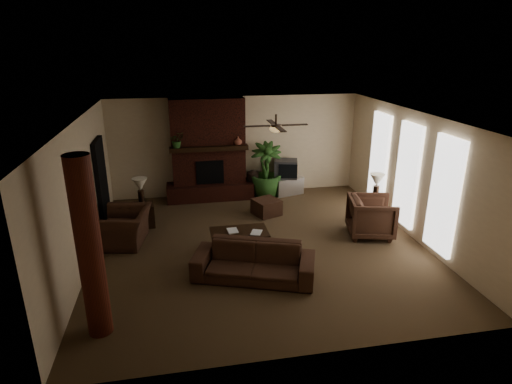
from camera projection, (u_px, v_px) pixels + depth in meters
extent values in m
plane|color=brown|center=(259.00, 245.00, 9.24)|extent=(7.00, 7.00, 0.00)
plane|color=silver|center=(260.00, 117.00, 8.30)|extent=(7.00, 7.00, 0.00)
plane|color=beige|center=(236.00, 146.00, 12.01)|extent=(7.00, 0.00, 7.00)
plane|color=beige|center=(311.00, 268.00, 5.53)|extent=(7.00, 0.00, 7.00)
plane|color=beige|center=(82.00, 195.00, 8.16)|extent=(0.00, 7.00, 7.00)
plane|color=beige|center=(414.00, 175.00, 9.38)|extent=(0.00, 7.00, 7.00)
cube|color=#411911|center=(208.00, 150.00, 11.64)|extent=(2.00, 0.50, 2.80)
cube|color=#411911|center=(210.00, 191.00, 11.94)|extent=(2.40, 0.70, 0.45)
cube|color=black|center=(210.00, 172.00, 11.59)|extent=(0.75, 0.04, 0.65)
cube|color=black|center=(209.00, 148.00, 11.35)|extent=(2.10, 0.28, 0.12)
cube|color=white|center=(379.00, 159.00, 10.87)|extent=(0.08, 0.85, 2.35)
cube|color=white|center=(407.00, 175.00, 9.57)|extent=(0.08, 0.85, 2.35)
cube|color=white|center=(444.00, 196.00, 8.28)|extent=(0.08, 0.85, 2.35)
cylinder|color=#582216|center=(89.00, 249.00, 6.03)|extent=(0.36, 0.36, 2.80)
cube|color=black|center=(102.00, 183.00, 9.95)|extent=(0.10, 1.00, 2.10)
cylinder|color=black|center=(276.00, 120.00, 8.69)|extent=(0.04, 0.04, 0.24)
cylinder|color=black|center=(276.00, 126.00, 8.73)|extent=(0.20, 0.20, 0.06)
ellipsoid|color=#F2BF72|center=(276.00, 129.00, 8.75)|extent=(0.26, 0.26, 0.14)
cube|color=black|center=(295.00, 125.00, 8.79)|extent=(0.55, 0.12, 0.01)
cube|color=black|center=(257.00, 126.00, 8.65)|extent=(0.55, 0.12, 0.01)
cube|color=black|center=(272.00, 122.00, 9.09)|extent=(0.12, 0.55, 0.01)
cube|color=black|center=(281.00, 129.00, 8.35)|extent=(0.12, 0.55, 0.01)
imported|color=#42291C|center=(254.00, 256.00, 7.84)|extent=(2.34, 1.38, 0.88)
imported|color=#42291C|center=(124.00, 222.00, 9.20)|extent=(0.94, 1.26, 1.01)
imported|color=#42291C|center=(371.00, 215.00, 9.57)|extent=(1.11, 1.15, 1.00)
cube|color=black|center=(239.00, 233.00, 8.91)|extent=(1.20, 0.70, 0.06)
cube|color=black|center=(217.00, 249.00, 8.66)|extent=(0.07, 0.07, 0.37)
cube|color=black|center=(265.00, 245.00, 8.84)|extent=(0.07, 0.07, 0.37)
cube|color=black|center=(215.00, 239.00, 9.13)|extent=(0.07, 0.07, 0.37)
cube|color=black|center=(260.00, 235.00, 9.30)|extent=(0.07, 0.07, 0.37)
cube|color=#42291C|center=(266.00, 207.00, 10.84)|extent=(0.78, 0.78, 0.40)
cube|color=silver|center=(287.00, 185.00, 12.32)|extent=(0.95, 0.72, 0.50)
cube|color=#363639|center=(286.00, 169.00, 12.14)|extent=(0.76, 0.65, 0.52)
cube|color=black|center=(288.00, 171.00, 11.90)|extent=(0.51, 0.16, 0.40)
cylinder|color=black|center=(253.00, 184.00, 12.11)|extent=(0.34, 0.34, 0.70)
sphere|color=black|center=(253.00, 176.00, 12.03)|extent=(0.34, 0.34, 0.34)
imported|color=#2C5522|center=(266.00, 182.00, 12.02)|extent=(1.13, 1.69, 0.88)
cube|color=black|center=(144.00, 215.00, 10.15)|extent=(0.54, 0.54, 0.55)
cylinder|color=black|center=(141.00, 197.00, 10.00)|extent=(0.16, 0.16, 0.35)
cone|color=silver|center=(140.00, 184.00, 9.89)|extent=(0.41, 0.41, 0.30)
cube|color=black|center=(374.00, 210.00, 10.44)|extent=(0.57, 0.57, 0.55)
cylinder|color=black|center=(376.00, 193.00, 10.32)|extent=(0.17, 0.17, 0.35)
cone|color=silver|center=(377.00, 180.00, 10.21)|extent=(0.44, 0.44, 0.30)
imported|color=#2C5522|center=(177.00, 142.00, 11.10)|extent=(0.50, 0.52, 0.33)
imported|color=brown|center=(238.00, 141.00, 11.44)|extent=(0.22, 0.23, 0.22)
imported|color=#999999|center=(227.00, 226.00, 8.83)|extent=(0.22, 0.04, 0.29)
imported|color=#999999|center=(251.00, 226.00, 8.79)|extent=(0.21, 0.10, 0.29)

